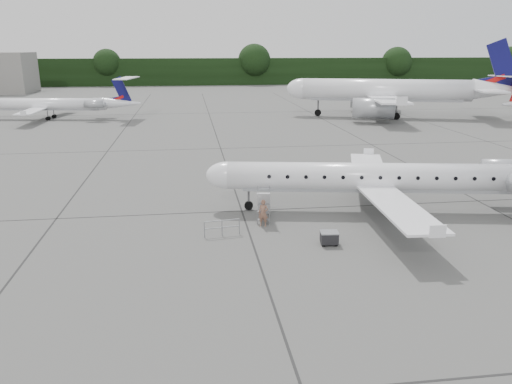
{
  "coord_description": "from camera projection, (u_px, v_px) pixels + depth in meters",
  "views": [
    {
      "loc": [
        -10.31,
        -27.69,
        11.24
      ],
      "look_at": [
        -6.22,
        2.74,
        2.3
      ],
      "focal_mm": 35.0,
      "sensor_mm": 36.0,
      "label": 1
    }
  ],
  "objects": [
    {
      "name": "passenger",
      "position": [
        263.0,
        213.0,
        32.32
      ],
      "size": [
        0.76,
        0.64,
        1.78
      ],
      "primitive_type": "imported",
      "rotation": [
        0.0,
        0.0,
        -0.4
      ],
      "color": "brown",
      "rests_on": "ground"
    },
    {
      "name": "baggage_cart",
      "position": [
        329.0,
        238.0,
        29.38
      ],
      "size": [
        1.08,
        0.91,
        0.87
      ],
      "primitive_type": null,
      "rotation": [
        0.0,
        0.0,
        -0.1
      ],
      "color": "black",
      "rests_on": "ground"
    },
    {
      "name": "main_regional_jet",
      "position": [
        381.0,
        163.0,
        34.53
      ],
      "size": [
        30.26,
        24.06,
        6.99
      ],
      "primitive_type": null,
      "rotation": [
        0.0,
        0.0,
        -0.17
      ],
      "color": "white",
      "rests_on": "ground"
    },
    {
      "name": "treeline",
      "position": [
        221.0,
        72.0,
        153.4
      ],
      "size": [
        260.0,
        4.0,
        8.0
      ],
      "primitive_type": "cube",
      "color": "black",
      "rests_on": "ground"
    },
    {
      "name": "bg_regional_left",
      "position": [
        43.0,
        98.0,
        79.92
      ],
      "size": [
        28.0,
        21.96,
        6.71
      ],
      "primitive_type": null,
      "rotation": [
        0.0,
        0.0,
        -0.15
      ],
      "color": "white",
      "rests_on": "ground"
    },
    {
      "name": "airstair",
      "position": [
        264.0,
        204.0,
        33.47
      ],
      "size": [
        1.22,
        2.33,
        2.19
      ],
      "primitive_type": null,
      "rotation": [
        0.0,
        0.0,
        -0.17
      ],
      "color": "white",
      "rests_on": "ground"
    },
    {
      "name": "bg_narrowbody",
      "position": [
        386.0,
        79.0,
        81.31
      ],
      "size": [
        40.36,
        33.88,
        12.43
      ],
      "primitive_type": null,
      "rotation": [
        0.0,
        0.0,
        -0.29
      ],
      "color": "white",
      "rests_on": "ground"
    },
    {
      "name": "ground",
      "position": [
        362.0,
        236.0,
        30.81
      ],
      "size": [
        320.0,
        320.0,
        0.0
      ],
      "primitive_type": "plane",
      "color": "#62625F",
      "rests_on": "ground"
    },
    {
      "name": "safety_railing",
      "position": [
        222.0,
        228.0,
        30.75
      ],
      "size": [
        2.19,
        0.38,
        1.0
      ],
      "primitive_type": null,
      "rotation": [
        0.0,
        0.0,
        0.14
      ],
      "color": "gray",
      "rests_on": "ground"
    }
  ]
}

